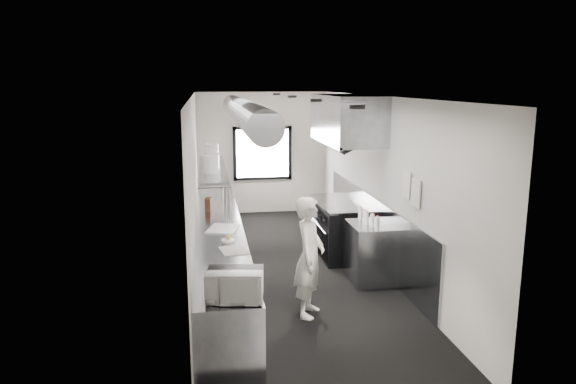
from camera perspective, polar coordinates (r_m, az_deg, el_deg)
name	(u,v)px	position (r m, az deg, el deg)	size (l,w,h in m)	color
floor	(290,269)	(8.88, 0.19, -8.22)	(3.00, 8.00, 0.01)	black
ceiling	(290,96)	(8.35, 0.21, 10.17)	(3.00, 8.00, 0.01)	silver
wall_back	(262,153)	(12.42, -2.75, 4.15)	(3.00, 0.02, 2.80)	beige
wall_front	(363,272)	(4.73, 8.03, -8.44)	(3.00, 0.02, 2.80)	beige
wall_left	(194,188)	(8.40, -9.95, 0.38)	(0.02, 8.00, 2.80)	beige
wall_right	(380,183)	(8.86, 9.82, 0.97)	(0.02, 8.00, 2.80)	beige
wall_cladding	(372,228)	(9.32, 8.94, -3.84)	(0.03, 5.50, 1.10)	gray
hvac_duct	(243,112)	(8.68, -4.84, 8.53)	(0.40, 0.40, 6.40)	gray
service_window	(263,153)	(12.38, -2.73, 4.13)	(1.36, 0.05, 1.25)	white
exhaust_hood	(347,119)	(9.29, 6.26, 7.71)	(0.81, 2.20, 0.88)	gray
prep_counter	(220,256)	(8.16, -7.29, -6.78)	(0.70, 6.00, 0.90)	gray
pass_shelf	(213,169)	(9.36, -8.01, 2.43)	(0.45, 3.00, 0.68)	gray
range	(341,228)	(9.59, 5.67, -3.81)	(0.88, 1.60, 0.94)	black
bottle_station	(371,253)	(8.34, 8.85, -6.41)	(0.65, 0.80, 0.90)	gray
far_work_table	(214,202)	(11.73, -7.87, -1.11)	(0.70, 1.20, 0.90)	gray
notice_sheet_a	(406,185)	(7.71, 12.51, 0.79)	(0.02, 0.28, 0.38)	silver
notice_sheet_b	(416,193)	(7.40, 13.47, -0.10)	(0.02, 0.28, 0.38)	silver
line_cook	(310,257)	(6.98, 2.31, -6.93)	(0.58, 0.38, 1.59)	silver
microwave	(235,285)	(5.37, -5.71, -9.84)	(0.51, 0.39, 0.31)	white
deli_tub_a	(211,276)	(5.95, -8.16, -8.85)	(0.12, 0.12, 0.09)	#B7C0B1
deli_tub_b	(215,274)	(5.98, -7.80, -8.68)	(0.14, 0.14, 0.10)	#B7C0B1
newspaper	(234,250)	(6.91, -5.81, -6.21)	(0.32, 0.40, 0.01)	beige
small_plate	(228,240)	(7.34, -6.42, -5.12)	(0.18, 0.18, 0.02)	white
pastry	(228,237)	(7.32, -6.43, -4.76)	(0.08, 0.08, 0.08)	tan
cutting_board	(223,229)	(7.91, -6.93, -3.89)	(0.40, 0.54, 0.02)	silver
knife_block	(208,204)	(9.04, -8.49, -1.31)	(0.09, 0.20, 0.22)	brown
plate_stack_a	(211,164)	(8.73, -8.20, 2.95)	(0.25, 0.25, 0.29)	white
plate_stack_b	(214,162)	(9.03, -7.95, 3.23)	(0.22, 0.22, 0.28)	white
plate_stack_c	(211,154)	(9.67, -8.17, 4.00)	(0.25, 0.25, 0.36)	white
plate_stack_d	(212,152)	(10.02, -8.14, 4.24)	(0.23, 0.23, 0.35)	white
squeeze_bottle_a	(377,223)	(7.89, 9.51, -3.32)	(0.07, 0.07, 0.20)	silver
squeeze_bottle_b	(372,220)	(8.08, 8.96, -2.99)	(0.06, 0.06, 0.19)	silver
squeeze_bottle_c	(366,218)	(8.17, 8.35, -2.75)	(0.07, 0.07, 0.20)	silver
squeeze_bottle_d	(365,216)	(8.32, 8.18, -2.53)	(0.06, 0.06, 0.19)	silver
squeeze_bottle_e	(360,213)	(8.48, 7.72, -2.23)	(0.07, 0.07, 0.20)	silver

